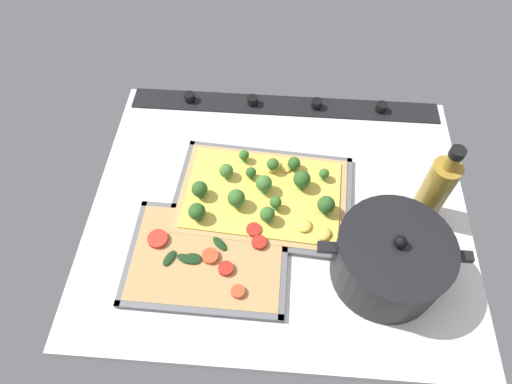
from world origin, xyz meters
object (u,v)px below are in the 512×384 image
broccoli_pizza (263,194)px  veggie_pizza_back (208,256)px  baking_tray_back (208,258)px  cooking_pot (390,260)px  baking_tray_front (263,197)px  oil_bottle (435,190)px

broccoli_pizza → veggie_pizza_back: broccoli_pizza is taller
baking_tray_back → cooking_pot: bearing=179.1°
baking_tray_front → cooking_pot: cooking_pot is taller
baking_tray_back → oil_bottle: size_ratio=1.51×
baking_tray_front → baking_tray_back: (10.50, 15.90, 0.01)cm
baking_tray_back → veggie_pizza_back: 0.70cm
broccoli_pizza → oil_bottle: 36.10cm
broccoli_pizza → veggie_pizza_back: bearing=56.3°
baking_tray_front → oil_bottle: bearing=177.6°
cooking_pot → oil_bottle: oil_bottle is taller
broccoli_pizza → veggie_pizza_back: size_ratio=1.25×
broccoli_pizza → oil_bottle: oil_bottle is taller
veggie_pizza_back → cooking_pot: cooking_pot is taller
baking_tray_front → broccoli_pizza: size_ratio=1.07×
veggie_pizza_back → broccoli_pizza: bearing=-123.7°
baking_tray_front → oil_bottle: size_ratio=1.87×
baking_tray_front → baking_tray_back: size_ratio=1.24×
baking_tray_front → veggie_pizza_back: bearing=56.6°
baking_tray_back → oil_bottle: 48.90cm
oil_bottle → cooking_pot: bearing=56.7°
baking_tray_front → veggie_pizza_back: 18.95cm
baking_tray_front → baking_tray_back: bearing=56.6°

